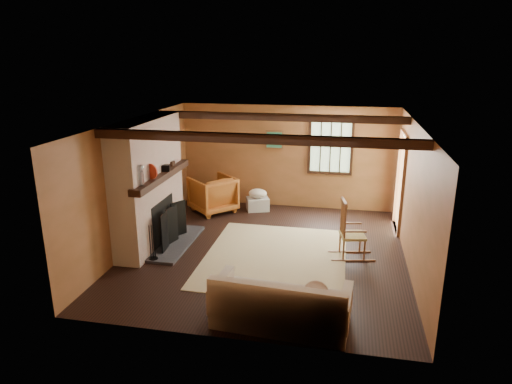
% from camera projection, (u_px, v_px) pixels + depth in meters
% --- Properties ---
extents(ground, '(5.50, 5.50, 0.00)m').
position_uv_depth(ground, '(266.00, 252.00, 8.46)').
color(ground, black).
rests_on(ground, ground).
extents(room_envelope, '(5.02, 5.52, 2.44)m').
position_uv_depth(room_envelope, '(281.00, 163.00, 8.18)').
color(room_envelope, '#A35F39').
rests_on(room_envelope, ground).
extents(fireplace, '(1.02, 2.30, 2.40)m').
position_uv_depth(fireplace, '(150.00, 188.00, 8.55)').
color(fireplace, '#97423A').
rests_on(fireplace, ground).
extents(rug, '(2.50, 3.00, 0.01)m').
position_uv_depth(rug, '(275.00, 257.00, 8.23)').
color(rug, tan).
rests_on(rug, ground).
extents(rocking_chair, '(0.84, 0.55, 1.08)m').
position_uv_depth(rocking_chair, '(351.00, 233.00, 8.11)').
color(rocking_chair, tan).
rests_on(rocking_chair, ground).
extents(sofa, '(1.89, 0.95, 0.74)m').
position_uv_depth(sofa, '(281.00, 307.00, 6.10)').
color(sofa, white).
rests_on(sofa, ground).
extents(firewood_pile, '(0.69, 0.12, 0.25)m').
position_uv_depth(firewood_pile, '(206.00, 199.00, 11.11)').
color(firewood_pile, brown).
rests_on(firewood_pile, ground).
extents(laundry_basket, '(0.60, 0.53, 0.30)m').
position_uv_depth(laundry_basket, '(258.00, 204.00, 10.67)').
color(laundry_basket, silver).
rests_on(laundry_basket, ground).
extents(basket_pillow, '(0.52, 0.48, 0.21)m').
position_uv_depth(basket_pillow, '(258.00, 193.00, 10.60)').
color(basket_pillow, white).
rests_on(basket_pillow, laundry_basket).
extents(armchair, '(1.28, 1.28, 0.84)m').
position_uv_depth(armchair, '(213.00, 194.00, 10.51)').
color(armchair, '#BF6026').
rests_on(armchair, ground).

